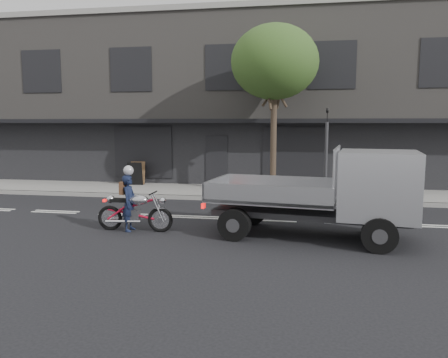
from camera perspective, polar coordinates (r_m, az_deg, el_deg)
ground at (r=13.90m, az=-3.87°, el=-5.00°), size 80.00×80.00×0.00m
sidewalk at (r=18.40m, az=-0.38°, el=-1.69°), size 32.00×3.20×0.15m
kerb at (r=16.85m, az=-1.36°, el=-2.53°), size 32.00×0.20×0.15m
building_main at (r=24.72m, az=2.39°, el=9.75°), size 26.00×10.00×8.00m
street_tree at (r=17.56m, az=6.62°, el=14.86°), size 3.40×3.40×6.74m
traffic_light_pole at (r=16.61m, az=13.17°, el=2.62°), size 0.12×0.12×3.50m
motorcycle at (r=12.28m, az=-11.58°, el=-4.06°), size 2.16×0.63×1.11m
rider at (r=12.30m, az=-12.26°, el=-3.08°), size 0.38×0.57×1.55m
flatbed_ute at (r=11.40m, az=17.05°, el=-1.08°), size 5.39×2.76×2.39m
construction_barrier at (r=16.98m, az=14.41°, el=-1.16°), size 1.43×0.98×0.75m
sandwich_board at (r=20.17m, az=-11.54°, el=0.68°), size 0.70×0.49×1.05m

